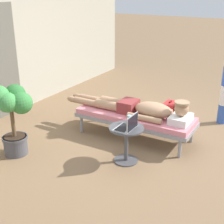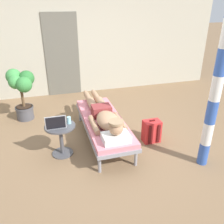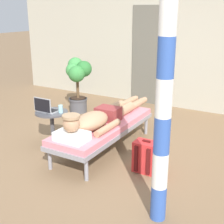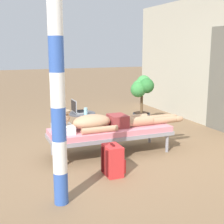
% 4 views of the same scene
% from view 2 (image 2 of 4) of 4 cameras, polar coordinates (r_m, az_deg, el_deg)
% --- Properties ---
extents(ground_plane, '(40.00, 40.00, 0.00)m').
position_cam_2_polar(ground_plane, '(4.21, -0.93, -7.54)').
color(ground_plane, '#846647').
extents(house_wall_back, '(7.60, 0.20, 2.70)m').
position_cam_2_polar(house_wall_back, '(6.33, -8.51, 16.65)').
color(house_wall_back, '#B2AD99').
rests_on(house_wall_back, ground).
extents(house_door_panel, '(0.84, 0.03, 2.04)m').
position_cam_2_polar(house_door_panel, '(6.24, -11.91, 13.17)').
color(house_door_panel, '#625F54').
rests_on(house_door_panel, ground).
extents(lounge_chair, '(0.66, 1.92, 0.42)m').
position_cam_2_polar(lounge_chair, '(4.15, -2.12, -2.51)').
color(lounge_chair, gray).
rests_on(lounge_chair, ground).
extents(person_reclining, '(0.53, 2.17, 0.33)m').
position_cam_2_polar(person_reclining, '(4.01, -1.88, -0.82)').
color(person_reclining, white).
rests_on(person_reclining, lounge_chair).
extents(side_table, '(0.48, 0.48, 0.52)m').
position_cam_2_polar(side_table, '(3.85, -12.24, -5.41)').
color(side_table, '#4C4C51').
rests_on(side_table, ground).
extents(laptop, '(0.31, 0.24, 0.23)m').
position_cam_2_polar(laptop, '(3.69, -13.41, -2.91)').
color(laptop, '#A5A8AD').
rests_on(laptop, side_table).
extents(drink_glass, '(0.06, 0.06, 0.12)m').
position_cam_2_polar(drink_glass, '(3.78, -10.34, -1.95)').
color(drink_glass, '#99D8E5').
rests_on(drink_glass, side_table).
extents(backpack, '(0.30, 0.26, 0.42)m').
position_cam_2_polar(backpack, '(4.24, 9.46, -4.60)').
color(backpack, red).
rests_on(backpack, ground).
extents(potted_plant, '(0.55, 0.53, 1.06)m').
position_cam_2_polar(potted_plant, '(5.11, -20.98, 5.46)').
color(potted_plant, '#4C4C51').
rests_on(potted_plant, ground).
extents(porch_post, '(0.15, 0.15, 2.45)m').
position_cam_2_polar(porch_post, '(3.46, 23.86, 5.25)').
color(porch_post, '#3359B2').
rests_on(porch_post, ground).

